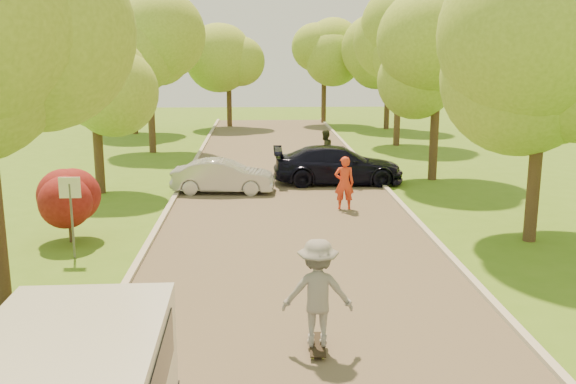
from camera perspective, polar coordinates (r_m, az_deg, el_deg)
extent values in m
plane|color=#44711B|center=(13.47, 1.60, -10.89)|extent=(100.00, 100.00, 0.00)
cube|color=#4C4438|center=(21.04, -0.01, -2.22)|extent=(8.00, 60.00, 0.01)
cube|color=#B2AD9E|center=(21.23, -11.00, -2.17)|extent=(0.18, 60.00, 0.12)
cube|color=#B2AD9E|center=(21.59, 10.79, -1.92)|extent=(0.18, 60.00, 0.12)
cylinder|color=#59595E|center=(17.58, -18.63, -2.49)|extent=(0.06, 0.06, 2.00)
cube|color=white|center=(17.38, -18.84, 0.37)|extent=(0.55, 0.04, 0.55)
cylinder|color=#382619|center=(19.28, -18.73, -3.22)|extent=(0.12, 0.12, 0.70)
sphere|color=#590F0F|center=(19.10, -18.89, -1.05)|extent=(1.70, 1.70, 1.70)
sphere|color=olive|center=(14.20, -23.33, 12.81)|extent=(3.45, 3.45, 3.45)
cylinder|color=#382619|center=(25.35, -16.49, 3.41)|extent=(0.36, 0.36, 3.15)
sphere|color=olive|center=(25.09, -16.89, 9.81)|extent=(4.20, 4.20, 4.20)
sphere|color=olive|center=(24.93, -15.55, 11.33)|extent=(3.15, 3.15, 3.15)
cylinder|color=#382619|center=(34.96, -12.05, 6.56)|extent=(0.36, 0.36, 3.83)
sphere|color=olive|center=(34.79, -12.30, 12.06)|extent=(4.80, 4.80, 4.80)
sphere|color=olive|center=(34.69, -11.15, 13.30)|extent=(3.60, 3.60, 3.60)
cylinder|color=#382619|center=(19.29, 21.05, 1.39)|extent=(0.36, 0.36, 3.83)
sphere|color=olive|center=(18.98, 21.87, 11.55)|extent=(5.00, 5.00, 5.00)
sphere|color=olive|center=(19.32, 24.14, 13.59)|extent=(3.75, 3.75, 3.75)
cylinder|color=#382619|center=(27.58, 12.84, 4.54)|extent=(0.36, 0.36, 3.38)
sphere|color=olive|center=(27.34, 13.15, 10.79)|extent=(4.40, 4.40, 4.40)
sphere|color=olive|center=(27.52, 14.57, 12.10)|extent=(3.30, 3.30, 3.30)
cylinder|color=#382619|center=(37.34, 9.70, 7.19)|extent=(0.36, 0.36, 4.05)
sphere|color=olive|center=(37.19, 9.91, 12.70)|extent=(5.20, 5.20, 5.20)
sphere|color=olive|center=(37.38, 11.15, 13.84)|extent=(3.90, 3.90, 3.90)
cylinder|color=#382619|center=(43.24, -13.52, 7.42)|extent=(0.36, 0.36, 3.60)
sphere|color=olive|center=(43.09, -13.74, 11.79)|extent=(5.00, 5.00, 5.00)
sphere|color=olive|center=(42.96, -12.79, 12.84)|extent=(3.75, 3.75, 3.75)
cylinder|color=#382619|center=(45.35, 8.80, 7.98)|extent=(0.36, 0.36, 3.83)
sphere|color=olive|center=(45.23, 8.94, 12.29)|extent=(5.00, 5.00, 5.00)
sphere|color=olive|center=(45.39, 9.93, 13.21)|extent=(3.75, 3.75, 3.75)
cylinder|color=#382619|center=(46.52, -5.25, 7.91)|extent=(0.36, 0.36, 3.38)
sphere|color=olive|center=(46.38, -5.32, 11.76)|extent=(4.80, 4.80, 4.80)
sphere|color=olive|center=(46.35, -4.43, 12.67)|extent=(3.60, 3.60, 3.60)
cylinder|color=#382619|center=(48.71, 3.19, 8.27)|extent=(0.36, 0.36, 3.60)
sphere|color=olive|center=(48.58, 3.24, 12.16)|extent=(5.00, 5.00, 5.00)
sphere|color=olive|center=(48.67, 4.15, 13.03)|extent=(3.75, 3.75, 3.75)
imported|color=#B1B2B6|center=(24.63, -5.78, 1.40)|extent=(3.97, 1.63, 1.28)
imported|color=black|center=(26.30, 4.46, 2.41)|extent=(5.32, 2.22, 1.54)
cube|color=black|center=(11.99, 2.60, -13.37)|extent=(0.34, 1.03, 0.02)
cylinder|color=#BFCC4C|center=(12.35, 2.97, -12.92)|extent=(0.04, 0.08, 0.08)
cylinder|color=#BFCC4C|center=(12.34, 2.11, -12.92)|extent=(0.04, 0.08, 0.08)
cylinder|color=#BFCC4C|center=(11.70, 3.12, -14.43)|extent=(0.04, 0.08, 0.08)
cylinder|color=#BFCC4C|center=(11.69, 2.21, -14.44)|extent=(0.04, 0.08, 0.08)
imported|color=gray|center=(11.59, 2.65, -8.92)|extent=(1.31, 0.80, 1.97)
imported|color=red|center=(21.93, 5.02, 0.80)|extent=(0.68, 0.46, 1.85)
imported|color=#282E1C|center=(29.67, 3.30, 3.81)|extent=(1.10, 1.08, 1.78)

